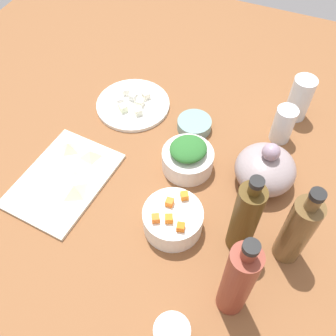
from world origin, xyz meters
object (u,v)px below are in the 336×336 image
bowl_small_side (193,124)px  bottle_2 (238,281)px  bottle_1 (245,218)px  drinking_glass_1 (300,98)px  bowl_greens (188,160)px  cutting_board (64,180)px  plate_tofu (133,105)px  teapot (265,169)px  drinking_glass_0 (283,124)px  bottle_0 (297,230)px  drinking_glass_2 (172,336)px  bowl_carrots (173,220)px

bowl_small_side → bottle_2: (45.32, 25.75, 10.80)cm
bottle_1 → drinking_glass_1: bottle_1 is taller
bowl_greens → bottle_1: bottle_1 is taller
cutting_board → plate_tofu: plate_tofu is taller
teapot → plate_tofu: bearing=-105.8°
drinking_glass_0 → teapot: bearing=-2.7°
bottle_1 → drinking_glass_1: size_ratio=1.85×
bottle_1 → drinking_glass_1: (-48.12, 3.75, -4.44)cm
cutting_board → drinking_glass_0: 63.21cm
bowl_greens → bowl_small_side: 14.74cm
teapot → bottle_2: 35.04cm
bottle_0 → bottle_1: bearing=-80.6°
bowl_small_side → drinking_glass_2: size_ratio=1.10×
bottle_0 → drinking_glass_2: size_ratio=2.77×
plate_tofu → bowl_small_side: bowl_small_side is taller
bowl_greens → bottle_2: size_ratio=0.50×
bowl_carrots → bowl_small_side: bearing=-167.9°
teapot → bottle_0: bottle_0 is taller
plate_tofu → teapot: bearing=74.2°
cutting_board → bottle_2: bottle_2 is taller
bowl_carrots → bottle_1: (-2.20, 16.17, 8.20)cm
drinking_glass_2 → teapot: bearing=171.6°
teapot → drinking_glass_0: (-17.32, 0.83, 0.14)cm
bowl_carrots → drinking_glass_1: (-50.31, 19.92, 3.76)cm
cutting_board → bottle_1: (-0.98, 48.62, 10.93)cm
teapot → drinking_glass_1: (-28.36, 2.99, 1.45)cm
cutting_board → bottle_1: 49.84cm
bottle_2 → drinking_glass_1: bearing=178.9°
plate_tofu → drinking_glass_1: size_ratio=1.64×
bowl_small_side → bottle_1: (30.77, 23.26, 9.76)cm
cutting_board → bottle_0: (-2.85, 59.83, 10.40)cm
plate_tofu → drinking_glass_1: bearing=108.2°
bottle_2 → drinking_glass_0: (-51.63, -0.90, -6.78)cm
cutting_board → bottle_2: size_ratio=1.06×
bottle_0 → plate_tofu: bearing=-118.9°
cutting_board → bottle_2: 54.22cm
bowl_small_side → drinking_glass_0: size_ratio=0.89×
bottle_2 → drinking_glass_1: bottle_2 is taller
cutting_board → bottle_1: size_ratio=1.15×
drinking_glass_0 → drinking_glass_1: (-11.04, 2.16, 1.31)cm
cutting_board → drinking_glass_2: bearing=58.4°
bowl_carrots → teapot: teapot is taller
bowl_small_side → bowl_carrots: bearing=12.1°
bowl_small_side → drinking_glass_2: drinking_glass_2 is taller
plate_tofu → bowl_small_side: 20.82cm
plate_tofu → bottle_2: 67.13cm
bowl_small_side → drinking_glass_1: drinking_glass_1 is taller
bottle_0 → drinking_glass_2: bearing=-30.9°
bowl_small_side → bottle_0: size_ratio=0.40×
bowl_greens → plate_tofu: bearing=-122.9°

